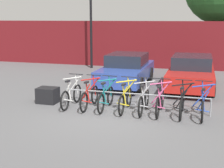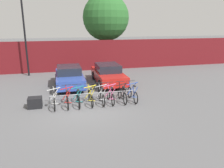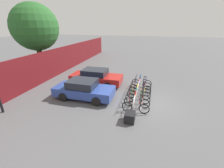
# 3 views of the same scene
# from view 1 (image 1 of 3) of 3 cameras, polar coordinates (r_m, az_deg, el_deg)

# --- Properties ---
(ground_plane) EXTENTS (120.00, 120.00, 0.00)m
(ground_plane) POSITION_cam_1_polar(r_m,az_deg,el_deg) (9.78, -0.71, -5.59)
(ground_plane) COLOR #59595B
(hoarding_wall) EXTENTS (36.00, 0.16, 2.76)m
(hoarding_wall) POSITION_cam_1_polar(r_m,az_deg,el_deg) (18.69, 7.79, 7.10)
(hoarding_wall) COLOR maroon
(hoarding_wall) RESTS_ON ground
(bike_rack) EXTENTS (4.82, 0.04, 0.57)m
(bike_rack) POSITION_cam_1_polar(r_m,az_deg,el_deg) (10.11, 4.07, -2.09)
(bike_rack) COLOR gray
(bike_rack) RESTS_ON ground
(bicycle_white) EXTENTS (0.68, 1.71, 1.05)m
(bicycle_white) POSITION_cam_1_polar(r_m,az_deg,el_deg) (10.64, -7.44, -2.11)
(bicycle_white) COLOR black
(bicycle_white) RESTS_ON ground
(bicycle_red) EXTENTS (0.68, 1.71, 1.05)m
(bicycle_red) POSITION_cam_1_polar(r_m,az_deg,el_deg) (10.41, -4.12, -2.37)
(bicycle_red) COLOR black
(bicycle_red) RESTS_ON ground
(bicycle_teal) EXTENTS (0.68, 1.71, 1.05)m
(bicycle_teal) POSITION_cam_1_polar(r_m,az_deg,el_deg) (10.23, -1.13, -2.60)
(bicycle_teal) COLOR black
(bicycle_teal) RESTS_ON ground
(bicycle_yellow) EXTENTS (0.68, 1.71, 1.05)m
(bicycle_yellow) POSITION_cam_1_polar(r_m,az_deg,el_deg) (10.06, 2.47, -2.86)
(bicycle_yellow) COLOR black
(bicycle_yellow) RESTS_ON ground
(bicycle_silver) EXTENTS (0.68, 1.71, 1.05)m
(bicycle_silver) POSITION_cam_1_polar(r_m,az_deg,el_deg) (9.94, 5.83, -3.09)
(bicycle_silver) COLOR black
(bicycle_silver) RESTS_ON ground
(bicycle_pink) EXTENTS (0.68, 1.71, 1.05)m
(bicycle_pink) POSITION_cam_1_polar(r_m,az_deg,el_deg) (9.87, 8.76, -3.29)
(bicycle_pink) COLOR black
(bicycle_pink) RESTS_ON ground
(bicycle_black) EXTENTS (0.68, 1.71, 1.05)m
(bicycle_black) POSITION_cam_1_polar(r_m,az_deg,el_deg) (9.81, 12.67, -3.54)
(bicycle_black) COLOR black
(bicycle_black) RESTS_ON ground
(bicycle_blue) EXTENTS (0.68, 1.71, 1.05)m
(bicycle_blue) POSITION_cam_1_polar(r_m,az_deg,el_deg) (9.80, 16.21, -3.75)
(bicycle_blue) COLOR black
(bicycle_blue) RESTS_ON ground
(car_blue) EXTENTS (1.91, 4.31, 1.40)m
(car_blue) POSITION_cam_1_polar(r_m,az_deg,el_deg) (13.91, 2.72, 2.65)
(car_blue) COLOR #2D479E
(car_blue) RESTS_ON ground
(car_red) EXTENTS (1.91, 4.58, 1.40)m
(car_red) POSITION_cam_1_polar(r_m,az_deg,el_deg) (13.66, 14.31, 2.12)
(car_red) COLOR red
(car_red) RESTS_ON ground
(lamp_post) EXTENTS (0.24, 0.44, 7.05)m
(lamp_post) POSITION_cam_1_polar(r_m,az_deg,el_deg) (18.55, -3.92, 14.90)
(lamp_post) COLOR black
(lamp_post) RESTS_ON ground
(cargo_crate) EXTENTS (0.70, 0.56, 0.55)m
(cargo_crate) POSITION_cam_1_polar(r_m,az_deg,el_deg) (11.25, -11.66, -2.02)
(cargo_crate) COLOR black
(cargo_crate) RESTS_ON ground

